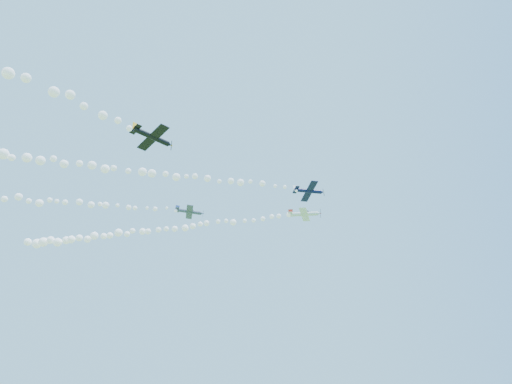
# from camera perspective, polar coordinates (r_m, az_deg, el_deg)

# --- Properties ---
(plane_white) EXTENTS (7.98, 8.43, 2.93)m
(plane_white) POSITION_cam_1_polar(r_m,az_deg,el_deg) (102.44, 6.48, -2.93)
(plane_white) COLOR white
(smoke_trail_white) EXTENTS (73.91, 9.61, 3.30)m
(smoke_trail_white) POSITION_cam_1_polar(r_m,az_deg,el_deg) (112.66, -13.92, -5.00)
(smoke_trail_white) COLOR white
(plane_navy) EXTENTS (6.72, 7.09, 1.84)m
(plane_navy) POSITION_cam_1_polar(r_m,az_deg,el_deg) (88.17, 7.07, 0.14)
(plane_navy) COLOR #0D113B
(smoke_trail_navy) EXTENTS (77.99, 30.65, 2.69)m
(smoke_trail_navy) POSITION_cam_1_polar(r_m,az_deg,el_deg) (85.00, -21.82, 3.41)
(smoke_trail_navy) COLOR white
(plane_grey) EXTENTS (6.65, 7.06, 2.48)m
(plane_grey) POSITION_cam_1_polar(r_m,az_deg,el_deg) (99.19, -8.88, -2.60)
(plane_grey) COLOR #3D4459
(smoke_trail_grey) EXTENTS (60.41, 21.06, 3.06)m
(smoke_trail_grey) POSITION_cam_1_polar(r_m,az_deg,el_deg) (104.27, -27.64, -0.94)
(smoke_trail_grey) COLOR white
(plane_black) EXTENTS (5.73, 5.61, 1.82)m
(plane_black) POSITION_cam_1_polar(r_m,az_deg,el_deg) (60.21, -13.61, 7.12)
(plane_black) COLOR black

